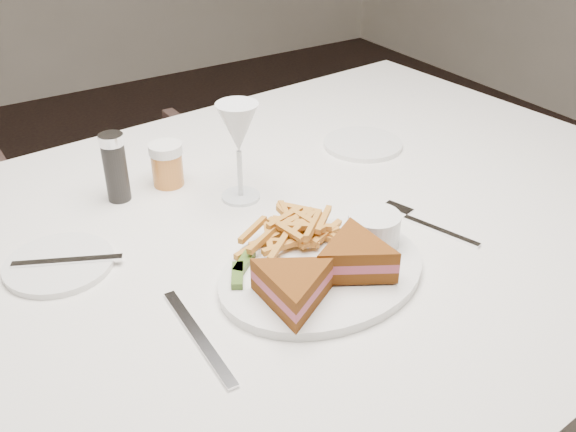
% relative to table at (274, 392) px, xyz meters
% --- Properties ---
extents(ground, '(5.00, 5.00, 0.00)m').
position_rel_table_xyz_m(ground, '(0.00, 0.39, -0.38)').
color(ground, black).
rests_on(ground, ground).
extents(table, '(1.64, 1.17, 0.75)m').
position_rel_table_xyz_m(table, '(0.00, 0.00, 0.00)').
color(table, silver).
rests_on(table, ground).
extents(chair_far, '(0.59, 0.55, 0.60)m').
position_rel_table_xyz_m(chair_far, '(0.00, 0.82, -0.07)').
color(chair_far, '#4B352E').
rests_on(chair_far, ground).
extents(table_setting, '(0.80, 0.58, 0.18)m').
position_rel_table_xyz_m(table_setting, '(-0.01, -0.05, 0.41)').
color(table_setting, white).
rests_on(table_setting, table).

